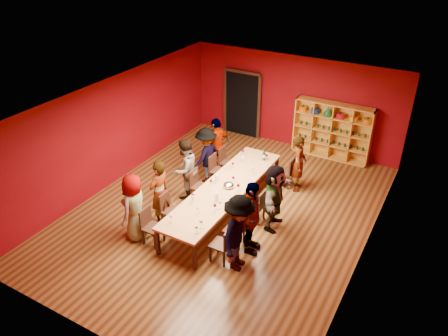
{
  "coord_description": "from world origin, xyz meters",
  "views": [
    {
      "loc": [
        4.55,
        -8.06,
        6.58
      ],
      "look_at": [
        -0.15,
        0.22,
        1.15
      ],
      "focal_mm": 35.0,
      "sensor_mm": 36.0,
      "label": 1
    }
  ],
  "objects_px": {
    "chair_person_left_2": "(197,184)",
    "person_left_3": "(206,155)",
    "chair_person_left_4": "(226,160)",
    "chair_person_right_4": "(288,171)",
    "person_left_0": "(134,207)",
    "chair_person_left_1": "(169,208)",
    "person_right_4": "(299,163)",
    "shelving_unit": "(333,128)",
    "person_right_2": "(274,197)",
    "chair_person_left_3": "(216,168)",
    "chair_person_right_2": "(258,204)",
    "person_left_1": "(159,193)",
    "person_right_0": "(239,233)",
    "spittoon_bowl": "(229,185)",
    "wine_bottle": "(264,156)",
    "chair_person_right_1": "(237,228)",
    "person_right_1": "(251,218)",
    "chair_person_left_0": "(150,224)",
    "person_left_2": "(185,169)",
    "chair_person_right_0": "(224,243)",
    "tasting_table": "(225,189)",
    "person_left_4": "(217,146)"
  },
  "relations": [
    {
      "from": "chair_person_left_2",
      "to": "person_left_3",
      "type": "height_order",
      "value": "person_left_3"
    },
    {
      "from": "chair_person_left_4",
      "to": "chair_person_right_4",
      "type": "height_order",
      "value": "same"
    },
    {
      "from": "person_left_0",
      "to": "person_left_3",
      "type": "bearing_deg",
      "value": 169.96
    },
    {
      "from": "chair_person_left_1",
      "to": "person_right_4",
      "type": "bearing_deg",
      "value": 55.86
    },
    {
      "from": "shelving_unit",
      "to": "person_right_4",
      "type": "bearing_deg",
      "value": -94.66
    },
    {
      "from": "chair_person_left_4",
      "to": "person_right_2",
      "type": "bearing_deg",
      "value": -35.7
    },
    {
      "from": "chair_person_left_3",
      "to": "chair_person_right_2",
      "type": "bearing_deg",
      "value": -29.77
    },
    {
      "from": "person_left_1",
      "to": "chair_person_right_4",
      "type": "height_order",
      "value": "person_left_1"
    },
    {
      "from": "person_right_0",
      "to": "person_right_2",
      "type": "xyz_separation_m",
      "value": [
        0.05,
        1.7,
        -0.06
      ]
    },
    {
      "from": "person_right_4",
      "to": "spittoon_bowl",
      "type": "height_order",
      "value": "person_right_4"
    },
    {
      "from": "chair_person_left_1",
      "to": "person_right_4",
      "type": "relative_size",
      "value": 0.55
    },
    {
      "from": "chair_person_left_3",
      "to": "spittoon_bowl",
      "type": "xyz_separation_m",
      "value": [
        1.0,
        -1.07,
        0.32
      ]
    },
    {
      "from": "chair_person_right_2",
      "to": "spittoon_bowl",
      "type": "xyz_separation_m",
      "value": [
        -0.82,
        -0.03,
        0.32
      ]
    },
    {
      "from": "person_left_3",
      "to": "wine_bottle",
      "type": "xyz_separation_m",
      "value": [
        1.47,
        0.67,
        0.06
      ]
    },
    {
      "from": "person_left_1",
      "to": "chair_person_right_2",
      "type": "xyz_separation_m",
      "value": [
        2.08,
        1.21,
        -0.36
      ]
    },
    {
      "from": "chair_person_right_1",
      "to": "chair_person_right_4",
      "type": "bearing_deg",
      "value": 90.0
    },
    {
      "from": "chair_person_right_4",
      "to": "wine_bottle",
      "type": "xyz_separation_m",
      "value": [
        -0.66,
        -0.21,
        0.39
      ]
    },
    {
      "from": "chair_person_right_4",
      "to": "person_right_4",
      "type": "distance_m",
      "value": 0.43
    },
    {
      "from": "person_left_0",
      "to": "chair_person_left_1",
      "type": "distance_m",
      "value": 0.92
    },
    {
      "from": "chair_person_left_4",
      "to": "spittoon_bowl",
      "type": "height_order",
      "value": "spittoon_bowl"
    },
    {
      "from": "chair_person_right_2",
      "to": "wine_bottle",
      "type": "xyz_separation_m",
      "value": [
        -0.66,
        1.71,
        0.39
      ]
    },
    {
      "from": "person_right_1",
      "to": "chair_person_right_4",
      "type": "xyz_separation_m",
      "value": [
        -0.33,
        3.01,
        -0.4
      ]
    },
    {
      "from": "person_left_1",
      "to": "chair_person_left_4",
      "type": "height_order",
      "value": "person_left_1"
    },
    {
      "from": "chair_person_left_0",
      "to": "chair_person_right_4",
      "type": "distance_m",
      "value": 4.28
    },
    {
      "from": "person_left_0",
      "to": "wine_bottle",
      "type": "distance_m",
      "value": 3.99
    },
    {
      "from": "person_left_2",
      "to": "wine_bottle",
      "type": "bearing_deg",
      "value": 145.06
    },
    {
      "from": "chair_person_left_1",
      "to": "chair_person_right_1",
      "type": "xyz_separation_m",
      "value": [
        1.82,
        0.11,
        0.0
      ]
    },
    {
      "from": "person_left_2",
      "to": "chair_person_right_1",
      "type": "xyz_separation_m",
      "value": [
        2.19,
        -1.16,
        -0.34
      ]
    },
    {
      "from": "chair_person_right_0",
      "to": "chair_person_right_1",
      "type": "xyz_separation_m",
      "value": [
        0.0,
        0.6,
        0.0
      ]
    },
    {
      "from": "tasting_table",
      "to": "person_right_2",
      "type": "xyz_separation_m",
      "value": [
        1.32,
        0.06,
        0.15
      ]
    },
    {
      "from": "person_left_1",
      "to": "person_right_4",
      "type": "xyz_separation_m",
      "value": [
        2.37,
        3.12,
        -0.05
      ]
    },
    {
      "from": "person_left_2",
      "to": "person_right_2",
      "type": "distance_m",
      "value": 2.6
    },
    {
      "from": "chair_person_left_1",
      "to": "person_left_3",
      "type": "bearing_deg",
      "value": 97.81
    },
    {
      "from": "person_left_3",
      "to": "person_right_0",
      "type": "relative_size",
      "value": 0.91
    },
    {
      "from": "person_left_2",
      "to": "person_left_3",
      "type": "bearing_deg",
      "value": -175.69
    },
    {
      "from": "person_left_2",
      "to": "chair_person_right_2",
      "type": "xyz_separation_m",
      "value": [
        2.19,
        -0.07,
        -0.34
      ]
    },
    {
      "from": "chair_person_left_2",
      "to": "person_right_2",
      "type": "relative_size",
      "value": 0.53
    },
    {
      "from": "chair_person_left_2",
      "to": "spittoon_bowl",
      "type": "bearing_deg",
      "value": -5.57
    },
    {
      "from": "person_left_4",
      "to": "person_right_1",
      "type": "xyz_separation_m",
      "value": [
        2.44,
        -2.7,
        0.03
      ]
    },
    {
      "from": "person_left_4",
      "to": "person_left_2",
      "type": "bearing_deg",
      "value": 9.77
    },
    {
      "from": "person_left_1",
      "to": "chair_person_right_2",
      "type": "relative_size",
      "value": 1.92
    },
    {
      "from": "shelving_unit",
      "to": "person_left_2",
      "type": "xyz_separation_m",
      "value": [
        -2.68,
        -4.18,
        -0.14
      ]
    },
    {
      "from": "tasting_table",
      "to": "chair_person_right_1",
      "type": "distance_m",
      "value": 1.39
    },
    {
      "from": "person_left_3",
      "to": "person_right_0",
      "type": "bearing_deg",
      "value": 46.9
    },
    {
      "from": "person_right_4",
      "to": "chair_person_left_4",
      "type": "bearing_deg",
      "value": 82.36
    },
    {
      "from": "shelving_unit",
      "to": "person_left_4",
      "type": "height_order",
      "value": "shelving_unit"
    },
    {
      "from": "chair_person_right_2",
      "to": "chair_person_right_4",
      "type": "bearing_deg",
      "value": 90.0
    },
    {
      "from": "person_right_2",
      "to": "person_right_4",
      "type": "height_order",
      "value": "person_right_2"
    },
    {
      "from": "shelving_unit",
      "to": "person_right_4",
      "type": "distance_m",
      "value": 2.35
    },
    {
      "from": "chair_person_left_0",
      "to": "person_right_2",
      "type": "bearing_deg",
      "value": 41.21
    }
  ]
}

